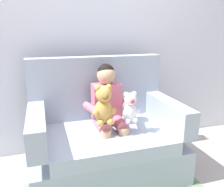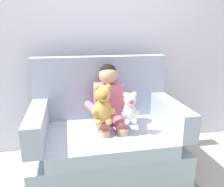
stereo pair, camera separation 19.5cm
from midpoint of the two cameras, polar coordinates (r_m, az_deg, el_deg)
ground_plane at (r=2.33m, az=1.31°, el=-18.94°), size 8.00×8.00×0.00m
back_wall at (r=2.57m, az=-1.81°, el=15.10°), size 6.00×0.10×2.60m
armchair at (r=2.20m, az=1.07°, el=-10.95°), size 1.33×0.84×1.07m
seated_child at (r=2.10m, az=2.07°, el=-2.90°), size 0.45×0.39×0.82m
plush_white at (r=1.95m, az=7.28°, el=-3.75°), size 0.16×0.13×0.27m
plush_honey at (r=1.91m, az=0.60°, el=-3.03°), size 0.20×0.16×0.34m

